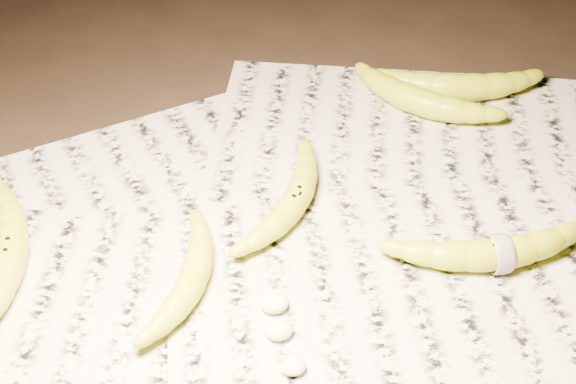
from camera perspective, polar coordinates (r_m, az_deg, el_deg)
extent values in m
plane|color=black|center=(0.98, 0.70, -2.81)|extent=(3.00, 3.00, 0.00)
cube|color=#BBB6A1|center=(0.96, 0.14, -3.69)|extent=(0.90, 0.70, 0.01)
torus|color=white|center=(0.95, 14.79, -4.11)|extent=(0.01, 0.05, 0.05)
ellipsoid|color=#F7EEBF|center=(0.88, -0.97, -7.75)|extent=(0.03, 0.03, 0.02)
ellipsoid|color=#F7EEBF|center=(0.86, -0.64, -9.64)|extent=(0.03, 0.03, 0.02)
ellipsoid|color=#F7EEBF|center=(0.83, 0.39, -12.12)|extent=(0.03, 0.02, 0.02)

